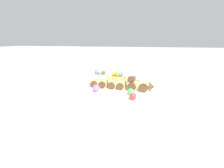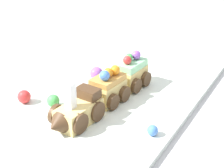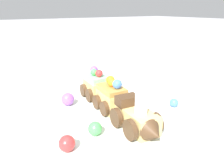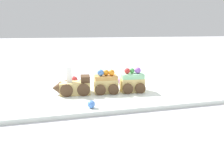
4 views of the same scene
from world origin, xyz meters
The scene contains 9 objects.
ground_plane centered at (0.00, 0.00, 0.00)m, with size 10.00×10.00×0.00m, color #B2B2B7.
display_board centered at (0.00, 0.00, 0.01)m, with size 0.70×0.34×0.01m, color silver.
cake_train_locomotive centered at (0.08, 0.00, 0.04)m, with size 0.12×0.07×0.09m.
cake_car_caramel centered at (-0.02, 0.01, 0.04)m, with size 0.08×0.07×0.08m.
cake_car_mint centered at (-0.11, 0.01, 0.04)m, with size 0.08×0.07×0.08m.
gumball_blue centered at (0.05, 0.14, 0.02)m, with size 0.02×0.02×0.02m, color #4C84E0.
gumball_green centered at (0.05, -0.08, 0.03)m, with size 0.03×0.03×0.03m, color #4CBC56.
gumball_red centered at (0.07, -0.14, 0.03)m, with size 0.03×0.03×0.03m, color red.
gumball_purple centered at (-0.10, -0.07, 0.03)m, with size 0.03×0.03×0.03m, color #9956C6.
Camera 4 is at (0.13, 0.68, 0.22)m, focal length 35.00 mm.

